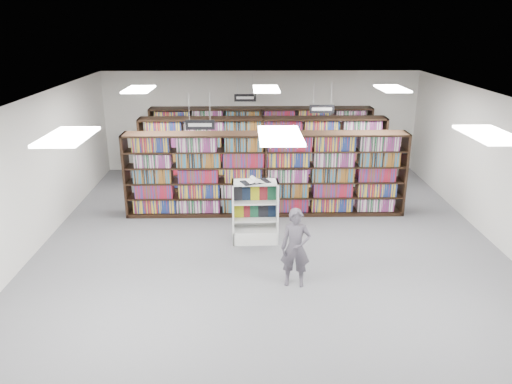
{
  "coord_description": "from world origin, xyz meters",
  "views": [
    {
      "loc": [
        -0.49,
        -9.93,
        4.72
      ],
      "look_at": [
        -0.27,
        0.5,
        1.1
      ],
      "focal_mm": 35.0,
      "sensor_mm": 36.0,
      "label": 1
    }
  ],
  "objects_px": {
    "bookshelf_row_near": "(266,174)",
    "endcap_display": "(255,221)",
    "shopper": "(296,248)",
    "open_book": "(255,181)"
  },
  "relations": [
    {
      "from": "bookshelf_row_near",
      "to": "open_book",
      "type": "relative_size",
      "value": 10.28
    },
    {
      "from": "bookshelf_row_near",
      "to": "open_book",
      "type": "distance_m",
      "value": 1.81
    },
    {
      "from": "shopper",
      "to": "open_book",
      "type": "bearing_deg",
      "value": 118.21
    },
    {
      "from": "open_book",
      "to": "shopper",
      "type": "distance_m",
      "value": 2.15
    },
    {
      "from": "open_book",
      "to": "bookshelf_row_near",
      "type": "bearing_deg",
      "value": 59.42
    },
    {
      "from": "shopper",
      "to": "bookshelf_row_near",
      "type": "bearing_deg",
      "value": 104.28
    },
    {
      "from": "bookshelf_row_near",
      "to": "endcap_display",
      "type": "relative_size",
      "value": 4.97
    },
    {
      "from": "endcap_display",
      "to": "bookshelf_row_near",
      "type": "bearing_deg",
      "value": 78.47
    },
    {
      "from": "bookshelf_row_near",
      "to": "shopper",
      "type": "distance_m",
      "value": 3.68
    },
    {
      "from": "open_book",
      "to": "shopper",
      "type": "relative_size",
      "value": 0.45
    }
  ]
}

